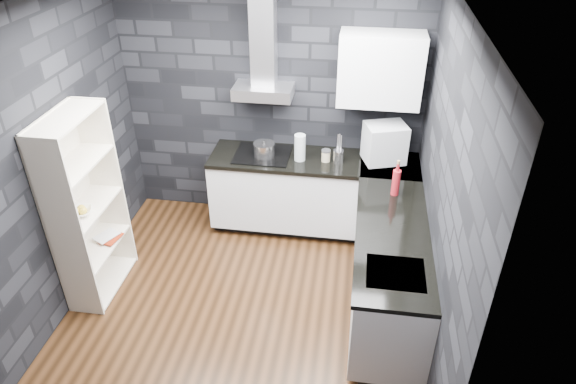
% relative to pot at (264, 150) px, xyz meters
% --- Properties ---
extents(ground, '(3.20, 3.20, 0.00)m').
position_rel_pot_xyz_m(ground, '(0.03, -1.27, -0.98)').
color(ground, '#3D2311').
extents(ceiling, '(3.20, 3.20, 0.00)m').
position_rel_pot_xyz_m(ceiling, '(0.03, -1.27, 1.72)').
color(ceiling, silver).
extents(wall_back, '(3.20, 0.05, 2.70)m').
position_rel_pot_xyz_m(wall_back, '(0.03, 0.36, 0.37)').
color(wall_back, black).
rests_on(wall_back, ground).
extents(wall_front, '(3.20, 0.05, 2.70)m').
position_rel_pot_xyz_m(wall_front, '(0.03, -2.89, 0.37)').
color(wall_front, black).
rests_on(wall_front, ground).
extents(wall_left, '(0.05, 3.20, 2.70)m').
position_rel_pot_xyz_m(wall_left, '(-1.60, -1.27, 0.37)').
color(wall_left, black).
rests_on(wall_left, ground).
extents(wall_right, '(0.05, 3.20, 2.70)m').
position_rel_pot_xyz_m(wall_right, '(1.65, -1.27, 0.37)').
color(wall_right, black).
rests_on(wall_right, ground).
extents(toekick_back, '(2.18, 0.50, 0.10)m').
position_rel_pot_xyz_m(toekick_back, '(0.53, 0.07, -0.93)').
color(toekick_back, black).
rests_on(toekick_back, ground).
extents(toekick_right, '(0.50, 1.78, 0.10)m').
position_rel_pot_xyz_m(toekick_right, '(1.37, -1.17, -0.93)').
color(toekick_right, black).
rests_on(toekick_right, ground).
extents(counter_back_cab, '(2.20, 0.60, 0.76)m').
position_rel_pot_xyz_m(counter_back_cab, '(0.53, 0.03, -0.50)').
color(counter_back_cab, silver).
rests_on(counter_back_cab, ground).
extents(counter_right_cab, '(0.60, 1.80, 0.76)m').
position_rel_pot_xyz_m(counter_right_cab, '(1.33, -1.17, -0.50)').
color(counter_right_cab, silver).
rests_on(counter_right_cab, ground).
extents(counter_back_top, '(2.20, 0.62, 0.04)m').
position_rel_pot_xyz_m(counter_back_top, '(0.53, 0.02, -0.10)').
color(counter_back_top, black).
rests_on(counter_back_top, counter_back_cab).
extents(counter_right_top, '(0.62, 1.80, 0.04)m').
position_rel_pot_xyz_m(counter_right_top, '(1.32, -1.17, -0.10)').
color(counter_right_top, black).
rests_on(counter_right_top, counter_right_cab).
extents(counter_corner_top, '(0.62, 0.62, 0.04)m').
position_rel_pot_xyz_m(counter_corner_top, '(1.33, 0.03, -0.10)').
color(counter_corner_top, black).
rests_on(counter_corner_top, counter_right_cab).
extents(hood_body, '(0.60, 0.34, 0.12)m').
position_rel_pot_xyz_m(hood_body, '(-0.02, 0.16, 0.58)').
color(hood_body, silver).
rests_on(hood_body, wall_back).
extents(hood_chimney, '(0.24, 0.20, 0.90)m').
position_rel_pot_xyz_m(hood_chimney, '(-0.02, 0.23, 1.09)').
color(hood_chimney, silver).
rests_on(hood_chimney, hood_body).
extents(upper_cabinet, '(0.80, 0.35, 0.70)m').
position_rel_pot_xyz_m(upper_cabinet, '(1.13, 0.16, 0.87)').
color(upper_cabinet, silver).
rests_on(upper_cabinet, wall_back).
extents(cooktop, '(0.58, 0.50, 0.01)m').
position_rel_pot_xyz_m(cooktop, '(-0.02, 0.03, -0.07)').
color(cooktop, black).
rests_on(cooktop, counter_back_top).
extents(sink_rim, '(0.44, 0.40, 0.01)m').
position_rel_pot_xyz_m(sink_rim, '(1.33, -1.67, -0.08)').
color(sink_rim, silver).
rests_on(sink_rim, counter_right_top).
extents(pot, '(0.24, 0.24, 0.13)m').
position_rel_pot_xyz_m(pot, '(0.00, 0.00, 0.00)').
color(pot, silver).
rests_on(pot, cooktop).
extents(glass_vase, '(0.14, 0.14, 0.28)m').
position_rel_pot_xyz_m(glass_vase, '(0.38, -0.01, 0.07)').
color(glass_vase, silver).
rests_on(glass_vase, counter_back_top).
extents(storage_jar, '(0.11, 0.11, 0.11)m').
position_rel_pot_xyz_m(storage_jar, '(0.65, 0.00, -0.02)').
color(storage_jar, tan).
rests_on(storage_jar, counter_back_top).
extents(utensil_crock, '(0.13, 0.13, 0.14)m').
position_rel_pot_xyz_m(utensil_crock, '(0.78, -0.01, -0.01)').
color(utensil_crock, silver).
rests_on(utensil_crock, counter_back_top).
extents(appliance_garage, '(0.47, 0.42, 0.40)m').
position_rel_pot_xyz_m(appliance_garage, '(1.24, 0.05, 0.15)').
color(appliance_garage, silver).
rests_on(appliance_garage, counter_back_top).
extents(red_bottle, '(0.09, 0.09, 0.25)m').
position_rel_pot_xyz_m(red_bottle, '(1.34, -0.55, 0.05)').
color(red_bottle, maroon).
rests_on(red_bottle, counter_right_top).
extents(bookshelf, '(0.37, 0.81, 1.80)m').
position_rel_pot_xyz_m(bookshelf, '(-1.39, -1.20, -0.08)').
color(bookshelf, beige).
rests_on(bookshelf, ground).
extents(fruit_bowl, '(0.26, 0.26, 0.05)m').
position_rel_pot_xyz_m(fruit_bowl, '(-1.39, -1.31, -0.04)').
color(fruit_bowl, white).
rests_on(fruit_bowl, bookshelf).
extents(book_red, '(0.16, 0.05, 0.21)m').
position_rel_pot_xyz_m(book_red, '(-1.38, -1.06, -0.40)').
color(book_red, maroon).
rests_on(book_red, bookshelf).
extents(book_second, '(0.15, 0.09, 0.22)m').
position_rel_pot_xyz_m(book_second, '(-1.42, -1.03, -0.38)').
color(book_second, '#B2B2B2').
rests_on(book_second, bookshelf).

